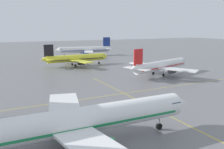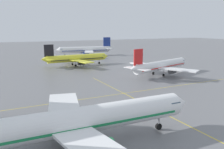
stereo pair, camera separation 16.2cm
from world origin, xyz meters
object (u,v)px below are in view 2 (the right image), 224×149
Objects in this scene: airliner_second_row at (161,66)px; airliner_third_row at (76,58)px; airliner_far_left_stand at (86,50)px; airliner_front_gate at (81,120)px.

airliner_second_row is 1.01× the size of airliner_third_row.
airliner_far_left_stand reaches higher than airliner_third_row.
airliner_front_gate is at bearing -139.57° from airliner_second_row.
airliner_third_row is at bearing -116.50° from airliner_far_left_stand.
airliner_front_gate is 115.70m from airliner_far_left_stand.
airliner_third_row is (-21.25, 35.38, -0.09)m from airliner_second_row.
airliner_second_row is 70.73m from airliner_far_left_stand.
airliner_second_row is at bearing 40.43° from airliner_front_gate.
airliner_front_gate reaches higher than airliner_third_row.
airliner_front_gate reaches higher than airliner_far_left_stand.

